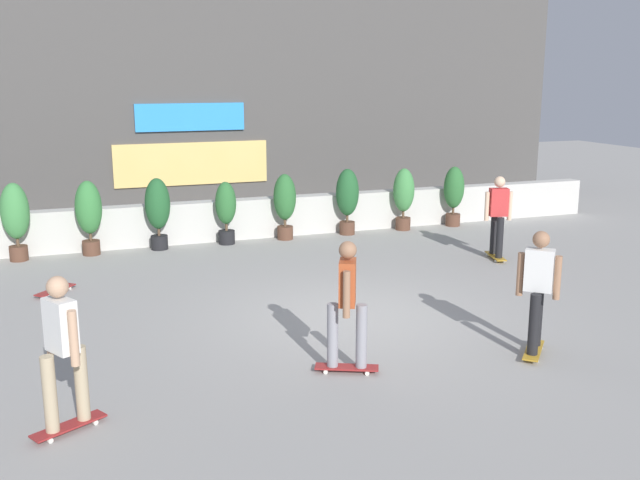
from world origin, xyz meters
TOP-DOWN VIEW (x-y plane):
  - ground_plane at (0.00, 0.00)m, footprint 48.00×48.00m
  - planter_wall at (0.00, 6.00)m, footprint 18.00×0.40m
  - building_backdrop at (-0.00, 10.00)m, footprint 20.00×2.08m
  - potted_plant_0 at (-4.98, 5.55)m, footprint 0.55×0.55m
  - potted_plant_1 at (-3.58, 5.55)m, footprint 0.54×0.54m
  - potted_plant_2 at (-2.18, 5.55)m, footprint 0.53×0.53m
  - potted_plant_3 at (-0.71, 5.55)m, footprint 0.46×0.46m
  - potted_plant_4 at (0.64, 5.55)m, footprint 0.51×0.51m
  - potted_plant_5 at (2.17, 5.55)m, footprint 0.53×0.53m
  - potted_plant_6 at (3.63, 5.55)m, footprint 0.51×0.51m
  - potted_plant_7 at (5.00, 5.55)m, footprint 0.50×0.50m
  - skater_mid_plaza at (4.11, 2.32)m, footprint 0.54×0.82m
  - skater_far_right at (-0.91, -1.94)m, footprint 0.81×0.52m
  - skater_by_wall_right at (-4.23, -2.37)m, footprint 0.80×0.56m
  - skater_by_wall_left at (1.66, -2.27)m, footprint 0.69×0.72m
  - skateboard_near_camera at (-4.32, 2.89)m, footprint 0.69×0.72m

SIDE VIEW (x-z plane):
  - ground_plane at x=0.00m, z-range 0.00..0.00m
  - skateboard_near_camera at x=-4.32m, z-range 0.02..0.10m
  - planter_wall at x=0.00m, z-range 0.00..0.90m
  - potted_plant_3 at x=-0.71m, z-range 0.10..1.49m
  - potted_plant_7 at x=5.00m, z-range 0.12..1.59m
  - potted_plant_6 at x=3.63m, z-range 0.12..1.61m
  - potted_plant_4 at x=0.64m, z-range 0.12..1.62m
  - potted_plant_2 at x=-2.18m, z-range 0.13..1.67m
  - potted_plant_5 at x=2.17m, z-range 0.13..1.67m
  - potted_plant_1 at x=-3.58m, z-range 0.13..1.69m
  - potted_plant_0 at x=-4.98m, z-range 0.14..1.72m
  - skater_mid_plaza at x=4.11m, z-range 0.09..1.79m
  - skater_far_right at x=-0.91m, z-range 0.09..1.79m
  - skater_by_wall_right at x=-4.23m, z-range 0.09..1.79m
  - skater_by_wall_left at x=1.66m, z-range 0.09..1.79m
  - building_backdrop at x=0.00m, z-range 0.00..6.50m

